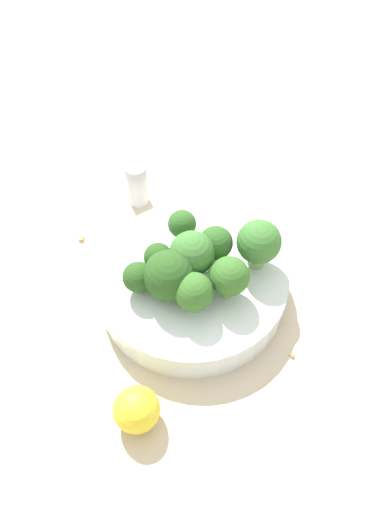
{
  "coord_description": "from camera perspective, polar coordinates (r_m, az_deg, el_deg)",
  "views": [
    {
      "loc": [
        0.34,
        -0.01,
        0.52
      ],
      "look_at": [
        0.0,
        0.0,
        0.07
      ],
      "focal_mm": 35.0,
      "sensor_mm": 36.0,
      "label": 1
    }
  ],
  "objects": [
    {
      "name": "ground_plane",
      "position": [
        0.62,
        0.0,
        -4.18
      ],
      "size": [
        3.0,
        3.0,
        0.0
      ],
      "primitive_type": "plane",
      "color": "beige"
    },
    {
      "name": "bowl",
      "position": [
        0.6,
        0.0,
        -3.09
      ],
      "size": [
        0.23,
        0.23,
        0.04
      ],
      "primitive_type": "cylinder",
      "color": "silver",
      "rests_on": "ground_plane"
    },
    {
      "name": "broccoli_floret_0",
      "position": [
        0.57,
        2.72,
        1.39
      ],
      "size": [
        0.04,
        0.04,
        0.05
      ],
      "color": "#8EB770",
      "rests_on": "bowl"
    },
    {
      "name": "broccoli_floret_1",
      "position": [
        0.57,
        7.63,
        1.49
      ],
      "size": [
        0.05,
        0.05,
        0.07
      ],
      "color": "#84AD66",
      "rests_on": "bowl"
    },
    {
      "name": "broccoli_floret_2",
      "position": [
        0.55,
        0.06,
        0.56
      ],
      "size": [
        0.05,
        0.05,
        0.06
      ],
      "color": "#84AD66",
      "rests_on": "bowl"
    },
    {
      "name": "broccoli_floret_3",
      "position": [
        0.53,
        -0.27,
        -4.2
      ],
      "size": [
        0.04,
        0.04,
        0.05
      ],
      "color": "#8EB770",
      "rests_on": "bowl"
    },
    {
      "name": "broccoli_floret_4",
      "position": [
        0.54,
        -2.62,
        -2.25
      ],
      "size": [
        0.06,
        0.06,
        0.06
      ],
      "color": "#84AD66",
      "rests_on": "bowl"
    },
    {
      "name": "broccoli_floret_5",
      "position": [
        0.6,
        -1.14,
        3.57
      ],
      "size": [
        0.03,
        0.03,
        0.04
      ],
      "color": "#7A9E5B",
      "rests_on": "bowl"
    },
    {
      "name": "broccoli_floret_6",
      "position": [
        0.54,
        4.3,
        -2.38
      ],
      "size": [
        0.04,
        0.04,
        0.06
      ],
      "color": "#8EB770",
      "rests_on": "bowl"
    },
    {
      "name": "broccoli_floret_7",
      "position": [
        0.55,
        -6.16,
        -2.47
      ],
      "size": [
        0.03,
        0.03,
        0.04
      ],
      "color": "#7A9E5B",
      "rests_on": "bowl"
    },
    {
      "name": "broccoli_floret_8",
      "position": [
        0.57,
        -3.89,
        -0.21
      ],
      "size": [
        0.03,
        0.03,
        0.04
      ],
      "color": "#84AD66",
      "rests_on": "bowl"
    },
    {
      "name": "pepper_shaker",
      "position": [
        0.69,
        -6.27,
        8.19
      ],
      "size": [
        0.03,
        0.03,
        0.07
      ],
      "color": "silver",
      "rests_on": "ground_plane"
    },
    {
      "name": "lemon_wedge",
      "position": [
        0.53,
        -6.36,
        -17.04
      ],
      "size": [
        0.05,
        0.05,
        0.05
      ],
      "primitive_type": "sphere",
      "color": "yellow",
      "rests_on": "ground_plane"
    },
    {
      "name": "almond_crumb_0",
      "position": [
        0.58,
        11.38,
        -11.07
      ],
      "size": [
        0.01,
        0.01,
        0.01
      ],
      "primitive_type": "cube",
      "rotation": [
        0.0,
        0.0,
        3.66
      ],
      "color": "olive",
      "rests_on": "ground_plane"
    },
    {
      "name": "almond_crumb_1",
      "position": [
        0.68,
        -4.51,
        4.04
      ],
      "size": [
        0.01,
        0.01,
        0.01
      ],
      "primitive_type": "cube",
      "rotation": [
        0.0,
        0.0,
        3.16
      ],
      "color": "tan",
      "rests_on": "ground_plane"
    },
    {
      "name": "almond_crumb_2",
      "position": [
        0.68,
        -12.59,
        2.12
      ],
      "size": [
        0.01,
        0.01,
        0.01
      ],
      "primitive_type": "cube",
      "rotation": [
        0.0,
        0.0,
        0.04
      ],
      "color": "tan",
      "rests_on": "ground_plane"
    }
  ]
}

